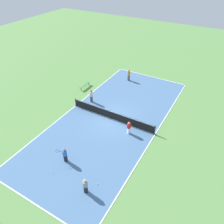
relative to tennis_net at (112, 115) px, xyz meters
The scene contains 12 objects.
ground_plane 0.52m from the tennis_net, ahead, with size 80.00×80.00×0.00m, color #60934C.
court_surface 0.51m from the tennis_net, ahead, with size 9.65×21.99×0.02m.
tennis_net is the anchor object (origin of this frame).
bench 7.35m from the tennis_net, 31.99° to the right, with size 0.36×1.94×0.45m.
player_center_orange 8.69m from the tennis_net, 75.04° to the right, with size 0.49×0.49×1.49m.
player_far_white 3.99m from the tennis_net, 23.56° to the right, with size 0.45×0.45×1.56m.
player_baseline_gray 8.79m from the tennis_net, 107.46° to the left, with size 0.48×0.48×1.41m.
player_coach_red 2.73m from the tennis_net, 155.50° to the left, with size 0.50×0.50×1.35m.
player_near_blue 6.87m from the tennis_net, 85.71° to the left, with size 0.99×0.63×1.43m.
tennis_ball_near_net 8.04m from the tennis_net, 112.01° to the left, with size 0.07×0.07×0.07m, color #CCE033.
tennis_ball_left_sideline 8.37m from the tennis_net, 85.73° to the left, with size 0.07×0.07×0.07m, color #CCE033.
tennis_ball_right_alley 7.89m from the tennis_net, 67.46° to the right, with size 0.07×0.07×0.07m, color #CCE033.
Camera 1 is at (-8.91, 15.50, 14.19)m, focal length 35.00 mm.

